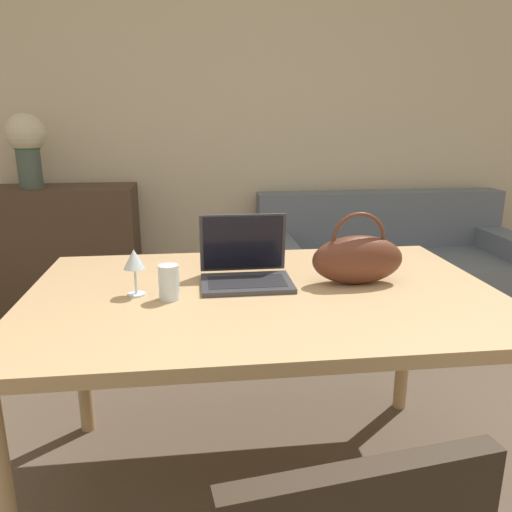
# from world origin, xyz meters

# --- Properties ---
(wall_back) EXTENTS (10.00, 0.06, 2.70)m
(wall_back) POSITION_xyz_m (0.00, 2.91, 1.35)
(wall_back) COLOR beige
(wall_back) RESTS_ON ground_plane
(dining_table) EXTENTS (1.56, 1.02, 0.78)m
(dining_table) POSITION_xyz_m (-0.02, 0.83, 0.70)
(dining_table) COLOR tan
(dining_table) RESTS_ON ground_plane
(couch) EXTENTS (1.80, 0.83, 0.82)m
(couch) POSITION_xyz_m (1.10, 2.45, 0.29)
(couch) COLOR slate
(couch) RESTS_ON ground_plane
(sideboard) EXTENTS (0.92, 0.40, 0.90)m
(sideboard) POSITION_xyz_m (-1.10, 2.64, 0.45)
(sideboard) COLOR #4C3828
(sideboard) RESTS_ON ground_plane
(laptop) EXTENTS (0.31, 0.25, 0.23)m
(laptop) POSITION_xyz_m (-0.07, 0.94, 0.84)
(laptop) COLOR #38383D
(laptop) RESTS_ON dining_table
(drinking_glass) EXTENTS (0.07, 0.07, 0.11)m
(drinking_glass) POSITION_xyz_m (-0.33, 0.78, 0.83)
(drinking_glass) COLOR silver
(drinking_glass) RESTS_ON dining_table
(wine_glass) EXTENTS (0.07, 0.07, 0.15)m
(wine_glass) POSITION_xyz_m (-0.44, 0.83, 0.89)
(wine_glass) COLOR silver
(wine_glass) RESTS_ON dining_table
(handbag) EXTENTS (0.32, 0.13, 0.25)m
(handbag) POSITION_xyz_m (0.31, 0.86, 0.87)
(handbag) COLOR #592D1E
(handbag) RESTS_ON dining_table
(flower_vase) EXTENTS (0.24, 0.24, 0.46)m
(flower_vase) POSITION_xyz_m (-1.27, 2.59, 1.19)
(flower_vase) COLOR #47564C
(flower_vase) RESTS_ON sideboard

